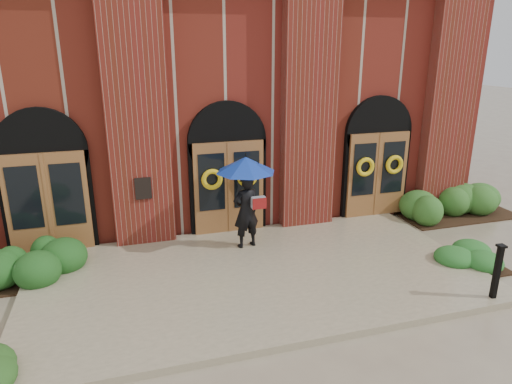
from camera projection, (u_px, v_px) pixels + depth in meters
name	position (u px, v px, depth m)	size (l,w,h in m)	color
ground	(258.00, 281.00, 10.21)	(90.00, 90.00, 0.00)	gray
landing	(256.00, 275.00, 10.32)	(10.00, 5.30, 0.15)	tan
church_building	(190.00, 88.00, 17.15)	(16.20, 12.53, 7.00)	maroon
man_with_umbrella	(246.00, 185.00, 11.16)	(1.77, 1.77, 2.34)	black
metal_post	(497.00, 270.00, 9.09)	(0.17, 0.17, 1.16)	black
hedge_wall_left	(14.00, 265.00, 10.11)	(3.04, 1.22, 0.78)	#1B4717
hedge_wall_right	(459.00, 203.00, 14.04)	(3.32, 1.33, 0.85)	#2B5A1F
hedge_front_right	(473.00, 258.00, 10.82)	(1.25, 1.07, 0.44)	#215A20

